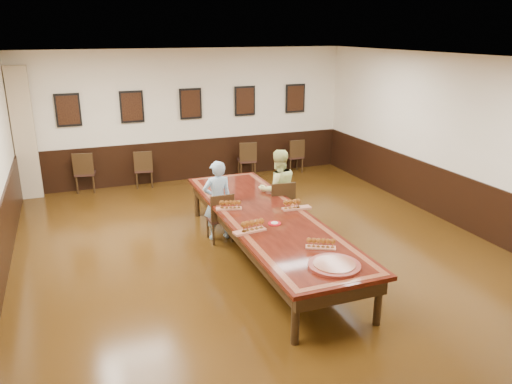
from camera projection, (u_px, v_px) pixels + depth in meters
name	position (u px, v px, depth m)	size (l,w,h in m)	color
floor	(267.00, 258.00, 8.29)	(8.00, 10.00, 0.02)	black
ceiling	(268.00, 58.00, 7.29)	(8.00, 10.00, 0.02)	white
wall_back	(190.00, 116.00, 12.23)	(8.00, 0.02, 3.20)	#EEE2C8
wall_right	(469.00, 145.00, 9.15)	(0.02, 10.00, 3.20)	#EEE2C8
chair_man	(220.00, 216.00, 8.85)	(0.42, 0.46, 0.91)	black
chair_woman	(280.00, 205.00, 9.31)	(0.46, 0.50, 0.98)	black
spare_chair_a	(85.00, 171.00, 11.56)	(0.45, 0.49, 0.96)	black
spare_chair_b	(144.00, 168.00, 11.93)	(0.42, 0.46, 0.91)	black
spare_chair_c	(247.00, 159.00, 12.74)	(0.43, 0.47, 0.93)	black
spare_chair_d	(294.00, 155.00, 13.18)	(0.42, 0.45, 0.89)	black
person_man	(217.00, 200.00, 8.85)	(0.53, 0.35, 1.45)	#4D8EC0
person_woman	(278.00, 190.00, 9.32)	(0.76, 0.59, 1.53)	#ECF99B
pink_phone	(296.00, 208.00, 8.40)	(0.08, 0.15, 0.01)	#D44673
curtain	(24.00, 134.00, 10.84)	(0.45, 0.18, 2.90)	tan
wainscoting	(267.00, 230.00, 8.13)	(8.00, 10.00, 1.00)	black
conference_table	(267.00, 224.00, 8.09)	(1.40, 5.00, 0.76)	black
posters	(191.00, 104.00, 12.08)	(6.14, 0.04, 0.74)	black
flight_a	(229.00, 205.00, 8.30)	(0.45, 0.25, 0.16)	#A35E44
flight_b	(295.00, 205.00, 8.30)	(0.50, 0.18, 0.18)	#A35E44
flight_c	(251.00, 227.00, 7.37)	(0.52, 0.21, 0.19)	#A35E44
flight_d	(321.00, 244.00, 6.82)	(0.42, 0.31, 0.15)	#A35E44
red_plate_grp	(275.00, 223.00, 7.70)	(0.20, 0.20, 0.03)	#B20B18
carved_platter	(334.00, 265.00, 6.29)	(0.73, 0.73, 0.05)	#5A1812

